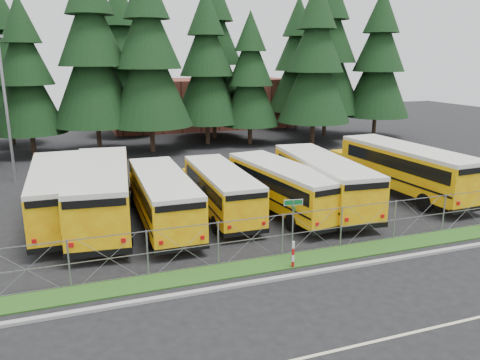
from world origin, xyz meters
The scene contains 28 objects.
ground centered at (0.00, 0.00, 0.00)m, with size 120.00×120.00×0.00m, color black.
curb centered at (0.00, -3.10, 0.06)m, with size 50.00×0.25×0.12m, color gray.
grass_verge centered at (0.00, -1.70, 0.03)m, with size 50.00×1.40×0.06m, color #234914.
road_lane_line centered at (0.00, -8.00, 0.01)m, with size 50.00×0.12×0.01m, color beige.
chainlink_fence centered at (0.00, -1.00, 1.00)m, with size 44.00×0.10×2.00m, color gray, non-canonical shape.
brick_building centered at (6.00, 40.00, 3.00)m, with size 22.00×10.00×6.00m, color brown.
bus_1 centered at (-10.45, 7.19, 1.53)m, with size 2.75×11.66×3.06m, color orange, non-canonical shape.
bus_2 centered at (-8.28, 6.23, 1.62)m, with size 2.92×12.38×3.25m, color orange, non-canonical shape.
bus_3 centered at (-5.30, 4.95, 1.41)m, with size 2.53×10.73×2.81m, color orange, non-canonical shape.
bus_4 centered at (-1.90, 5.61, 1.33)m, with size 2.39×10.14×2.66m, color orange, non-canonical shape.
bus_5 centered at (1.46, 4.82, 1.40)m, with size 2.52×10.69×2.80m, color orange, non-canonical shape.
bus_6 centered at (4.16, 4.93, 1.50)m, with size 2.71×11.46×3.00m, color orange, non-canonical shape.
bus_east centered at (10.47, 5.52, 1.59)m, with size 2.87×12.16×3.19m, color orange, non-canonical shape.
street_sign centered at (-0.80, -1.59, 2.03)m, with size 0.83×0.55×2.81m.
striped_bollard centered at (-1.10, -2.30, 0.60)m, with size 0.11×0.11×1.20m, color #B20C0C.
light_standard centered at (-13.71, 17.55, 5.50)m, with size 0.70×0.35×10.14m.
conifer_2 centered at (-13.04, 27.07, 7.01)m, with size 6.34×6.34×14.02m, color black, non-canonical shape.
conifer_3 centered at (-7.26, 26.58, 8.74)m, with size 7.91×7.91×17.49m, color black, non-canonical shape.
conifer_4 centered at (-2.51, 25.05, 8.49)m, with size 7.68×7.68×16.98m, color black, non-canonical shape.
conifer_5 centered at (3.50, 27.20, 7.63)m, with size 6.90×6.90×15.26m, color black, non-canonical shape.
conifer_6 centered at (7.68, 25.99, 6.57)m, with size 5.95×5.95×13.15m, color black, non-canonical shape.
conifer_7 centered at (13.59, 23.49, 8.04)m, with size 7.27×7.27×16.07m, color black, non-canonical shape.
conifer_8 centered at (17.56, 28.09, 8.96)m, with size 8.10×8.10×17.91m, color black, non-canonical shape.
conifer_9 centered at (22.32, 25.32, 7.95)m, with size 7.19×7.19×15.89m, color black, non-canonical shape.
conifer_10 centered at (-15.36, 33.36, 7.94)m, with size 7.18×7.18×15.88m, color black, non-canonical shape.
conifer_11 centered at (-3.78, 35.77, 8.47)m, with size 7.66×7.66×16.95m, color black, non-canonical shape.
conifer_12 centered at (5.20, 30.49, 8.74)m, with size 7.91×7.91×17.48m, color black, non-canonical shape.
conifer_13 centered at (16.70, 33.66, 7.87)m, with size 7.12×7.12×15.74m, color black, non-canonical shape.
Camera 1 is at (-9.35, -18.78, 8.69)m, focal length 35.00 mm.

